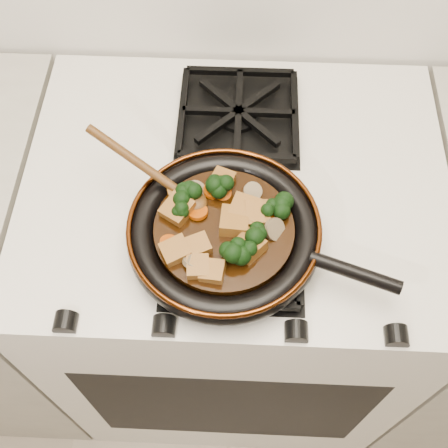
{
  "coord_description": "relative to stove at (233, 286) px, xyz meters",
  "views": [
    {
      "loc": [
        0.0,
        1.11,
        1.71
      ],
      "look_at": [
        -0.02,
        1.56,
        0.97
      ],
      "focal_mm": 45.0,
      "sensor_mm": 36.0,
      "label": 1
    }
  ],
  "objects": [
    {
      "name": "tofu_cube_5",
      "position": [
        -0.09,
        -0.11,
        0.52
      ],
      "size": [
        0.06,
        0.06,
        0.03
      ],
      "primitive_type": "cube",
      "rotation": [
        -0.1,
        0.04,
        2.58
      ],
      "color": "brown",
      "rests_on": "braising_sauce"
    },
    {
      "name": "tofu_cube_9",
      "position": [
        0.02,
        -0.1,
        0.52
      ],
      "size": [
        0.06,
        0.06,
        0.03
      ],
      "primitive_type": "cube",
      "rotation": [
        0.02,
        -0.04,
        1.26
      ],
      "color": "brown",
      "rests_on": "braising_sauce"
    },
    {
      "name": "tofu_cube_7",
      "position": [
        -0.09,
        -0.09,
        0.52
      ],
      "size": [
        0.04,
        0.04,
        0.02
      ],
      "primitive_type": "cube",
      "rotation": [
        -0.06,
        0.02,
        0.34
      ],
      "color": "brown",
      "rests_on": "braising_sauce"
    },
    {
      "name": "broccoli_floret_5",
      "position": [
        -0.08,
        -0.11,
        0.52
      ],
      "size": [
        0.09,
        0.08,
        0.06
      ],
      "primitive_type": null,
      "rotation": [
        0.18,
        0.07,
        0.71
      ],
      "color": "black",
      "rests_on": "braising_sauce"
    },
    {
      "name": "carrot_coin_5",
      "position": [
        -0.02,
        -0.07,
        0.51
      ],
      "size": [
        0.03,
        0.03,
        0.02
      ],
      "primitive_type": "cylinder",
      "rotation": [
        0.32,
        0.3,
        0.0
      ],
      "color": "#A13B04",
      "rests_on": "braising_sauce"
    },
    {
      "name": "tofu_cube_10",
      "position": [
        -0.05,
        -0.21,
        0.52
      ],
      "size": [
        0.04,
        0.04,
        0.02
      ],
      "primitive_type": "cube",
      "rotation": [
        0.02,
        -0.05,
        1.66
      ],
      "color": "brown",
      "rests_on": "braising_sauce"
    },
    {
      "name": "tofu_cube_2",
      "position": [
        0.0,
        -0.13,
        0.52
      ],
      "size": [
        0.05,
        0.05,
        0.03
      ],
      "primitive_type": "cube",
      "rotation": [
        0.1,
        -0.03,
        3.09
      ],
      "color": "brown",
      "rests_on": "braising_sauce"
    },
    {
      "name": "tofu_cube_3",
      "position": [
        -0.03,
        -0.21,
        0.52
      ],
      "size": [
        0.04,
        0.04,
        0.02
      ],
      "primitive_type": "cube",
      "rotation": [
        -0.11,
        -0.04,
        1.44
      ],
      "color": "brown",
      "rests_on": "braising_sauce"
    },
    {
      "name": "tofu_cube_8",
      "position": [
        0.04,
        -0.11,
        0.52
      ],
      "size": [
        0.04,
        0.05,
        0.03
      ],
      "primitive_type": "cube",
      "rotation": [
        0.07,
        -0.09,
        1.7
      ],
      "color": "brown",
      "rests_on": "braising_sauce"
    },
    {
      "name": "mushroom_slice_0",
      "position": [
        -0.06,
        -0.07,
        0.52
      ],
      "size": [
        0.05,
        0.05,
        0.02
      ],
      "primitive_type": "cylinder",
      "rotation": [
        0.4,
        0.0,
        0.91
      ],
      "color": "brown",
      "rests_on": "braising_sauce"
    },
    {
      "name": "broccoli_floret_2",
      "position": [
        0.02,
        -0.18,
        0.52
      ],
      "size": [
        0.08,
        0.09,
        0.07
      ],
      "primitive_type": null,
      "rotation": [
        0.11,
        -0.07,
        0.6
      ],
      "color": "black",
      "rests_on": "braising_sauce"
    },
    {
      "name": "mushroom_slice_2",
      "position": [
        0.03,
        -0.07,
        0.52
      ],
      "size": [
        0.04,
        0.04,
        0.02
      ],
      "primitive_type": "cylinder",
      "rotation": [
        0.42,
        0.0,
        0.55
      ],
      "color": "brown",
      "rests_on": "braising_sauce"
    },
    {
      "name": "broccoli_floret_4",
      "position": [
        -0.08,
        -0.08,
        0.52
      ],
      "size": [
        0.08,
        0.08,
        0.06
      ],
      "primitive_type": null,
      "rotation": [
        0.09,
        0.11,
        1.84
      ],
      "color": "black",
      "rests_on": "braising_sauce"
    },
    {
      "name": "broccoli_floret_1",
      "position": [
        -0.02,
        -0.06,
        0.52
      ],
      "size": [
        0.08,
        0.08,
        0.06
      ],
      "primitive_type": null,
      "rotation": [
        -0.04,
        0.01,
        2.46
      ],
      "color": "black",
      "rests_on": "braising_sauce"
    },
    {
      "name": "tofu_cube_1",
      "position": [
        -0.02,
        -0.05,
        0.52
      ],
      "size": [
        0.05,
        0.05,
        0.03
      ],
      "primitive_type": "cube",
      "rotation": [
        0.02,
        0.1,
        1.21
      ],
      "color": "brown",
      "rests_on": "braising_sauce"
    },
    {
      "name": "braising_sauce",
      "position": [
        -0.02,
        -0.13,
        0.5
      ],
      "size": [
        0.22,
        0.22,
        0.02
      ],
      "primitive_type": "cylinder",
      "color": "black",
      "rests_on": "skillet"
    },
    {
      "name": "tofu_cube_6",
      "position": [
        -0.05,
        -0.17,
        0.52
      ],
      "size": [
        0.05,
        0.05,
        0.02
      ],
      "primitive_type": "cube",
      "rotation": [
        0.02,
        -0.03,
        0.43
      ],
      "color": "brown",
      "rests_on": "braising_sauce"
    },
    {
      "name": "tofu_cube_4",
      "position": [
        -0.09,
        -0.18,
        0.52
      ],
      "size": [
        0.05,
        0.05,
        0.03
      ],
      "primitive_type": "cube",
      "rotation": [
        -0.11,
        -0.02,
        2.05
      ],
      "color": "brown",
      "rests_on": "braising_sauce"
    },
    {
      "name": "burner_grate_front",
      "position": [
        0.0,
        -0.14,
        0.46
      ],
      "size": [
        0.23,
        0.23,
        0.03
      ],
      "primitive_type": null,
      "color": "black",
      "rests_on": "stove"
    },
    {
      "name": "mushroom_slice_3",
      "position": [
        -0.06,
        -0.2,
        0.52
      ],
      "size": [
        0.04,
        0.04,
        0.02
      ],
      "primitive_type": "cylinder",
      "rotation": [
        0.56,
        0.0,
        2.55
      ],
      "color": "brown",
      "rests_on": "braising_sauce"
    },
    {
      "name": "broccoli_floret_3",
      "position": [
        0.03,
        -0.15,
        0.52
      ],
      "size": [
        0.07,
        0.07,
        0.07
      ],
      "primitive_type": null,
      "rotation": [
        0.22,
        -0.17,
        1.49
      ],
      "color": "black",
      "rests_on": "braising_sauce"
    },
    {
      "name": "mushroom_slice_1",
      "position": [
        0.06,
        -0.14,
        0.52
      ],
      "size": [
        0.05,
        0.05,
        0.03
      ],
      "primitive_type": "cylinder",
      "rotation": [
        0.79,
        0.0,
        1.02
      ],
      "color": "brown",
      "rests_on": "braising_sauce"
    },
    {
      "name": "tofu_cube_0",
      "position": [
        0.02,
        -0.17,
        0.52
      ],
      "size": [
        0.06,
        0.06,
        0.03
      ],
      "primitive_type": "cube",
      "rotation": [
        -0.02,
        0.12,
        2.4
      ],
      "color": "brown",
      "rests_on": "braising_sauce"
    },
    {
      "name": "wooden_spoon",
      "position": [
        -0.11,
        -0.06,
        0.53
      ],
      "size": [
        0.13,
        0.08,
        0.2
      ],
      "rotation": [
        0.0,
        0.0,
        2.66
      ],
      "color": "#4D2D10",
      "rests_on": "braising_sauce"
    },
    {
      "name": "stove",
      "position": [
        0.0,
        0.0,
        0.0
      ],
      "size": [
        0.76,
        0.6,
        0.9
      ],
      "primitive_type": "cube",
      "color": "silver",
      "rests_on": "ground"
    },
    {
      "name": "broccoli_floret_6",
      "position": [
        0.01,
        -0.18,
        0.52
      ],
      "size": [
        0.08,
        0.07,
        0.07
      ],
      "primitive_type": null,
      "rotation": [
        -0.03,
        0.18,
        3.0
      ],
      "color": "black",
      "rests_on": "braising_sauce"
    },
    {
      "name": "carrot_coin_3",
      "position": [
        -0.04,
        -0.07,
        0.51
      ],
      "size": [
        0.03,
        0.03,
        0.01
      ],
      "primitive_type": "cylinder",
      "rotation": [
        0.0,
        0.21,
        0.0
      ],
      "color": "#A13B04",
      "rests_on": "braising_sauce"
    },
    {
      "name": "carrot_coin_0",
      "position": [
        -0.06,
        -0.11,
        0.51
      ],
      "size": [
        0.03,
        0.03,
        0.02
      ],
      "primitive_type": "cylinder",
      "rotation": [
        -0.18,
        -0.09,
        0.0
      ],
      "color": "#A13B04",
      "rests_on": "braising_sauce"
    },
    {
      "name": "carrot_coin_1",
      "position": [
        -0.1,
        -0.17,
        0.51
      ],
      "size": [
        0.03,
        0.03,
        0.02
      ],
      "primitive_type": "cylinder",
      "rotation": [
        -0.25,
        0.08,
        0.0
      ],
      "color": "#A13B04",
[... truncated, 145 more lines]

